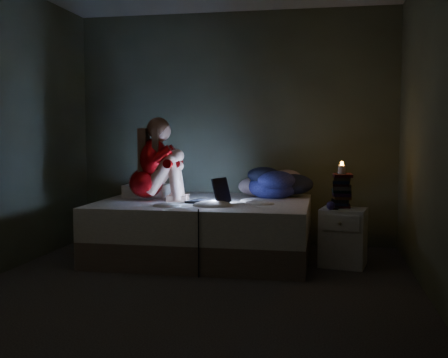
% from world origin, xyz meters
% --- Properties ---
extents(floor, '(3.60, 3.80, 0.02)m').
position_xyz_m(floor, '(0.00, 0.00, -0.01)').
color(floor, black).
rests_on(floor, ground).
extents(wall_back, '(3.60, 0.02, 2.60)m').
position_xyz_m(wall_back, '(0.00, 1.91, 1.30)').
color(wall_back, '#585E44').
rests_on(wall_back, ground).
extents(wall_front, '(3.60, 0.02, 2.60)m').
position_xyz_m(wall_front, '(0.00, -1.91, 1.30)').
color(wall_front, '#585E44').
rests_on(wall_front, ground).
extents(wall_right, '(0.02, 3.80, 2.60)m').
position_xyz_m(wall_right, '(1.81, 0.00, 1.30)').
color(wall_right, '#585E44').
rests_on(wall_right, ground).
extents(bed, '(2.07, 1.55, 0.57)m').
position_xyz_m(bed, '(-0.17, 1.10, 0.29)').
color(bed, '#B7B4AF').
rests_on(bed, ground).
extents(pillow, '(0.45, 0.32, 0.13)m').
position_xyz_m(pillow, '(-0.86, 1.35, 0.63)').
color(pillow, white).
rests_on(pillow, bed).
extents(woman, '(0.56, 0.40, 0.84)m').
position_xyz_m(woman, '(-0.75, 1.01, 0.99)').
color(woman, '#A70011').
rests_on(woman, bed).
extents(laptop, '(0.44, 0.38, 0.26)m').
position_xyz_m(laptop, '(-0.10, 0.91, 0.70)').
color(laptop, black).
rests_on(laptop, bed).
extents(clothes_pile, '(0.57, 0.46, 0.34)m').
position_xyz_m(clothes_pile, '(0.48, 1.51, 0.74)').
color(clothes_pile, '#141750').
rests_on(clothes_pile, bed).
extents(nightstand, '(0.47, 0.43, 0.54)m').
position_xyz_m(nightstand, '(1.19, 0.97, 0.27)').
color(nightstand, silver).
rests_on(nightstand, ground).
extents(book_stack, '(0.19, 0.25, 0.30)m').
position_xyz_m(book_stack, '(1.17, 1.05, 0.69)').
color(book_stack, black).
rests_on(book_stack, nightstand).
extents(candle, '(0.07, 0.07, 0.08)m').
position_xyz_m(candle, '(1.17, 1.05, 0.88)').
color(candle, beige).
rests_on(candle, book_stack).
extents(phone, '(0.08, 0.15, 0.01)m').
position_xyz_m(phone, '(1.12, 0.92, 0.55)').
color(phone, black).
rests_on(phone, nightstand).
extents(blue_orb, '(0.08, 0.08, 0.08)m').
position_xyz_m(blue_orb, '(1.10, 0.83, 0.58)').
color(blue_orb, navy).
rests_on(blue_orb, nightstand).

